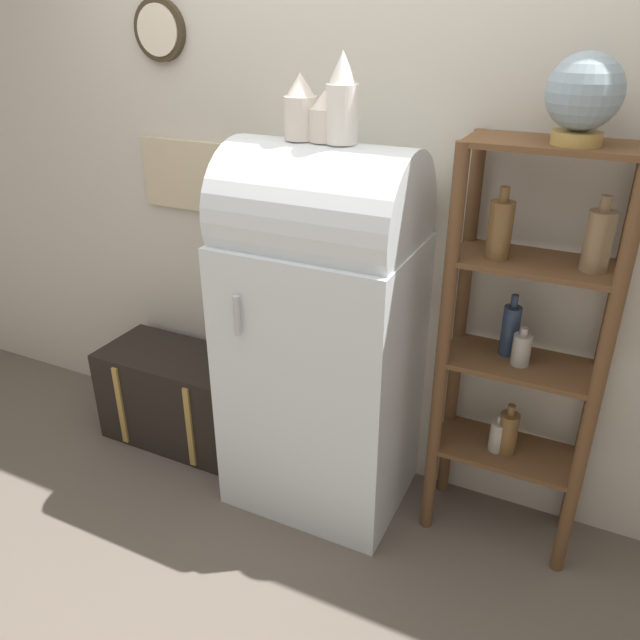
{
  "coord_description": "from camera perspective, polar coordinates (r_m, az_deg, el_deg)",
  "views": [
    {
      "loc": [
        0.97,
        -1.75,
        1.95
      ],
      "look_at": [
        -0.01,
        0.27,
        0.85
      ],
      "focal_mm": 35.0,
      "sensor_mm": 36.0,
      "label": 1
    }
  ],
  "objects": [
    {
      "name": "ground_plane",
      "position": [
        2.79,
        -2.4,
        -18.28
      ],
      "size": [
        12.0,
        12.0,
        0.0
      ],
      "primitive_type": "plane",
      "color": "#60564C"
    },
    {
      "name": "wall_back",
      "position": [
        2.59,
        3.06,
        12.64
      ],
      "size": [
        7.0,
        0.09,
        2.7
      ],
      "color": "beige",
      "rests_on": "ground_plane"
    },
    {
      "name": "refrigerator",
      "position": [
        2.52,
        0.14,
        -1.17
      ],
      "size": [
        0.72,
        0.59,
        1.55
      ],
      "color": "silver",
      "rests_on": "ground_plane"
    },
    {
      "name": "suitcase_trunk",
      "position": [
        3.22,
        -12.72,
        -6.81
      ],
      "size": [
        0.75,
        0.39,
        0.47
      ],
      "color": "black",
      "rests_on": "ground_plane"
    },
    {
      "name": "shelf_unit",
      "position": [
        2.38,
        18.24,
        -1.56
      ],
      "size": [
        0.58,
        0.3,
        1.6
      ],
      "color": "brown",
      "rests_on": "ground_plane"
    },
    {
      "name": "globe",
      "position": [
        2.11,
        22.99,
        18.4
      ],
      "size": [
        0.23,
        0.23,
        0.27
      ],
      "color": "#AD8942",
      "rests_on": "shelf_unit"
    },
    {
      "name": "vase_left",
      "position": [
        2.3,
        -1.79,
        18.75
      ],
      "size": [
        0.12,
        0.12,
        0.22
      ],
      "color": "silver",
      "rests_on": "refrigerator"
    },
    {
      "name": "vase_center",
      "position": [
        2.26,
        0.47,
        18.0
      ],
      "size": [
        0.12,
        0.12,
        0.17
      ],
      "color": "silver",
      "rests_on": "refrigerator"
    },
    {
      "name": "vase_right",
      "position": [
        2.21,
        2.06,
        19.36
      ],
      "size": [
        0.11,
        0.11,
        0.3
      ],
      "color": "white",
      "rests_on": "refrigerator"
    }
  ]
}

